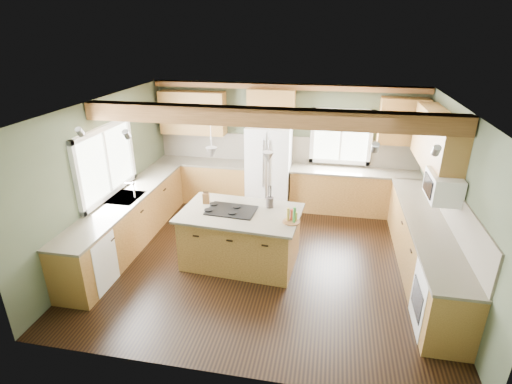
# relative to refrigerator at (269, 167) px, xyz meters

# --- Properties ---
(floor) EXTENTS (5.60, 5.60, 0.00)m
(floor) POSITION_rel_refrigerator_xyz_m (0.30, -2.12, -0.90)
(floor) COLOR black
(floor) RESTS_ON ground
(ceiling) EXTENTS (5.60, 5.60, 0.00)m
(ceiling) POSITION_rel_refrigerator_xyz_m (0.30, -2.12, 1.70)
(ceiling) COLOR silver
(ceiling) RESTS_ON wall_back
(wall_back) EXTENTS (5.60, 0.00, 5.60)m
(wall_back) POSITION_rel_refrigerator_xyz_m (0.30, 0.38, 0.40)
(wall_back) COLOR #404933
(wall_back) RESTS_ON ground
(wall_left) EXTENTS (0.00, 5.00, 5.00)m
(wall_left) POSITION_rel_refrigerator_xyz_m (-2.50, -2.12, 0.40)
(wall_left) COLOR #404933
(wall_left) RESTS_ON ground
(wall_right) EXTENTS (0.00, 5.00, 5.00)m
(wall_right) POSITION_rel_refrigerator_xyz_m (3.10, -2.12, 0.40)
(wall_right) COLOR #404933
(wall_right) RESTS_ON ground
(ceiling_beam) EXTENTS (5.55, 0.26, 0.26)m
(ceiling_beam) POSITION_rel_refrigerator_xyz_m (0.30, -2.27, 1.57)
(ceiling_beam) COLOR #4F3016
(ceiling_beam) RESTS_ON ceiling
(soffit_trim) EXTENTS (5.55, 0.20, 0.10)m
(soffit_trim) POSITION_rel_refrigerator_xyz_m (0.30, 0.28, 1.64)
(soffit_trim) COLOR #4F3016
(soffit_trim) RESTS_ON ceiling
(backsplash_back) EXTENTS (5.58, 0.03, 0.58)m
(backsplash_back) POSITION_rel_refrigerator_xyz_m (0.30, 0.36, 0.31)
(backsplash_back) COLOR brown
(backsplash_back) RESTS_ON wall_back
(backsplash_right) EXTENTS (0.03, 3.70, 0.58)m
(backsplash_right) POSITION_rel_refrigerator_xyz_m (3.08, -2.07, 0.31)
(backsplash_right) COLOR brown
(backsplash_right) RESTS_ON wall_right
(base_cab_back_left) EXTENTS (2.02, 0.60, 0.88)m
(base_cab_back_left) POSITION_rel_refrigerator_xyz_m (-1.49, 0.08, -0.46)
(base_cab_back_left) COLOR brown
(base_cab_back_left) RESTS_ON floor
(counter_back_left) EXTENTS (2.06, 0.64, 0.04)m
(counter_back_left) POSITION_rel_refrigerator_xyz_m (-1.49, 0.08, 0.00)
(counter_back_left) COLOR #4A4136
(counter_back_left) RESTS_ON base_cab_back_left
(base_cab_back_right) EXTENTS (2.62, 0.60, 0.88)m
(base_cab_back_right) POSITION_rel_refrigerator_xyz_m (1.79, 0.08, -0.46)
(base_cab_back_right) COLOR brown
(base_cab_back_right) RESTS_ON floor
(counter_back_right) EXTENTS (2.66, 0.64, 0.04)m
(counter_back_right) POSITION_rel_refrigerator_xyz_m (1.79, 0.08, 0.00)
(counter_back_right) COLOR #4A4136
(counter_back_right) RESTS_ON base_cab_back_right
(base_cab_left) EXTENTS (0.60, 3.70, 0.88)m
(base_cab_left) POSITION_rel_refrigerator_xyz_m (-2.20, -2.07, -0.46)
(base_cab_left) COLOR brown
(base_cab_left) RESTS_ON floor
(counter_left) EXTENTS (0.64, 3.74, 0.04)m
(counter_left) POSITION_rel_refrigerator_xyz_m (-2.20, -2.07, 0.00)
(counter_left) COLOR #4A4136
(counter_left) RESTS_ON base_cab_left
(base_cab_right) EXTENTS (0.60, 3.70, 0.88)m
(base_cab_right) POSITION_rel_refrigerator_xyz_m (2.80, -2.07, -0.46)
(base_cab_right) COLOR brown
(base_cab_right) RESTS_ON floor
(counter_right) EXTENTS (0.64, 3.74, 0.04)m
(counter_right) POSITION_rel_refrigerator_xyz_m (2.80, -2.07, 0.00)
(counter_right) COLOR #4A4136
(counter_right) RESTS_ON base_cab_right
(upper_cab_back_left) EXTENTS (1.40, 0.35, 0.90)m
(upper_cab_back_left) POSITION_rel_refrigerator_xyz_m (-1.69, 0.21, 1.05)
(upper_cab_back_left) COLOR brown
(upper_cab_back_left) RESTS_ON wall_back
(upper_cab_over_fridge) EXTENTS (0.96, 0.35, 0.70)m
(upper_cab_over_fridge) POSITION_rel_refrigerator_xyz_m (-0.00, 0.21, 1.25)
(upper_cab_over_fridge) COLOR brown
(upper_cab_over_fridge) RESTS_ON wall_back
(upper_cab_right) EXTENTS (0.35, 2.20, 0.90)m
(upper_cab_right) POSITION_rel_refrigerator_xyz_m (2.92, -1.22, 1.05)
(upper_cab_right) COLOR brown
(upper_cab_right) RESTS_ON wall_right
(upper_cab_back_corner) EXTENTS (0.90, 0.35, 0.90)m
(upper_cab_back_corner) POSITION_rel_refrigerator_xyz_m (2.60, 0.21, 1.05)
(upper_cab_back_corner) COLOR brown
(upper_cab_back_corner) RESTS_ON wall_back
(window_left) EXTENTS (0.04, 1.60, 1.05)m
(window_left) POSITION_rel_refrigerator_xyz_m (-2.48, -2.07, 0.65)
(window_left) COLOR white
(window_left) RESTS_ON wall_left
(window_back) EXTENTS (1.10, 0.04, 1.00)m
(window_back) POSITION_rel_refrigerator_xyz_m (1.45, 0.36, 0.65)
(window_back) COLOR white
(window_back) RESTS_ON wall_back
(sink) EXTENTS (0.50, 0.65, 0.03)m
(sink) POSITION_rel_refrigerator_xyz_m (-2.20, -2.07, 0.01)
(sink) COLOR #262628
(sink) RESTS_ON counter_left
(faucet) EXTENTS (0.02, 0.02, 0.28)m
(faucet) POSITION_rel_refrigerator_xyz_m (-2.02, -2.07, 0.15)
(faucet) COLOR #B2B2B7
(faucet) RESTS_ON sink
(dishwasher) EXTENTS (0.60, 0.60, 0.84)m
(dishwasher) POSITION_rel_refrigerator_xyz_m (-2.19, -3.37, -0.47)
(dishwasher) COLOR white
(dishwasher) RESTS_ON floor
(oven) EXTENTS (0.60, 0.72, 0.84)m
(oven) POSITION_rel_refrigerator_xyz_m (2.79, -3.37, -0.47)
(oven) COLOR white
(oven) RESTS_ON floor
(microwave) EXTENTS (0.40, 0.70, 0.38)m
(microwave) POSITION_rel_refrigerator_xyz_m (2.88, -2.17, 0.65)
(microwave) COLOR white
(microwave) RESTS_ON wall_right
(pendant_left) EXTENTS (0.18, 0.18, 0.16)m
(pendant_left) POSITION_rel_refrigerator_xyz_m (-0.55, -2.24, 0.98)
(pendant_left) COLOR #B2B2B7
(pendant_left) RESTS_ON ceiling
(pendant_right) EXTENTS (0.18, 0.18, 0.16)m
(pendant_right) POSITION_rel_refrigerator_xyz_m (0.35, -2.30, 0.98)
(pendant_right) COLOR #B2B2B7
(pendant_right) RESTS_ON ceiling
(refrigerator) EXTENTS (0.90, 0.74, 1.80)m
(refrigerator) POSITION_rel_refrigerator_xyz_m (0.00, 0.00, 0.00)
(refrigerator) COLOR silver
(refrigerator) RESTS_ON floor
(island) EXTENTS (1.87, 1.22, 0.88)m
(island) POSITION_rel_refrigerator_xyz_m (-0.10, -2.27, -0.46)
(island) COLOR olive
(island) RESTS_ON floor
(island_top) EXTENTS (1.99, 1.35, 0.04)m
(island_top) POSITION_rel_refrigerator_xyz_m (-0.10, -2.27, 0.00)
(island_top) COLOR #4A4136
(island_top) RESTS_ON island
(cooktop) EXTENTS (0.81, 0.57, 0.02)m
(cooktop) POSITION_rel_refrigerator_xyz_m (-0.25, -2.26, 0.03)
(cooktop) COLOR black
(cooktop) RESTS_ON island_top
(knife_block) EXTENTS (0.12, 0.09, 0.18)m
(knife_block) POSITION_rel_refrigerator_xyz_m (-0.74, -2.05, 0.11)
(knife_block) COLOR brown
(knife_block) RESTS_ON island_top
(utensil_crock) EXTENTS (0.16, 0.16, 0.17)m
(utensil_crock) POSITION_rel_refrigerator_xyz_m (0.33, -2.00, 0.11)
(utensil_crock) COLOR #423B35
(utensil_crock) RESTS_ON island_top
(bottle_tray) EXTENTS (0.28, 0.28, 0.24)m
(bottle_tray) POSITION_rel_refrigerator_xyz_m (0.74, -2.47, 0.14)
(bottle_tray) COLOR brown
(bottle_tray) RESTS_ON island_top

